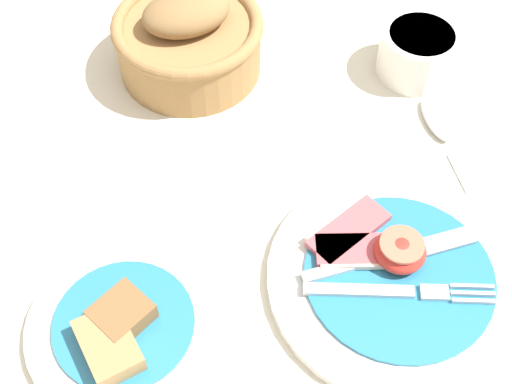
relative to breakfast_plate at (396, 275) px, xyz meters
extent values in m
plane|color=beige|center=(-0.08, 0.01, -0.01)|extent=(3.00, 3.00, 0.00)
cylinder|color=silver|center=(0.00, 0.00, 0.00)|extent=(0.26, 0.26, 0.01)
cylinder|color=teal|center=(0.00, 0.00, 0.00)|extent=(0.19, 0.19, 0.00)
cube|color=#BC5156|center=(-0.04, 0.02, 0.01)|extent=(0.09, 0.04, 0.01)
cube|color=beige|center=(-0.04, 0.01, 0.01)|extent=(0.08, 0.02, 0.01)
cube|color=#BC5156|center=(-0.04, 0.05, 0.01)|extent=(0.09, 0.08, 0.01)
cube|color=beige|center=(-0.05, 0.06, 0.01)|extent=(0.07, 0.06, 0.01)
ellipsoid|color=red|center=(0.00, 0.02, 0.02)|extent=(0.05, 0.05, 0.03)
cylinder|color=#DB664C|center=(0.00, 0.02, 0.03)|extent=(0.04, 0.04, 0.00)
cube|color=silver|center=(-0.04, -0.02, 0.01)|extent=(0.11, 0.02, 0.00)
cube|color=silver|center=(0.03, -0.03, 0.01)|extent=(0.03, 0.02, 0.00)
cube|color=silver|center=(0.07, -0.04, 0.01)|extent=(0.04, 0.01, 0.00)
cube|color=silver|center=(0.07, -0.03, 0.01)|extent=(0.04, 0.01, 0.00)
cube|color=silver|center=(0.07, -0.02, 0.01)|extent=(0.04, 0.01, 0.00)
cube|color=silver|center=(-0.04, 0.01, 0.01)|extent=(0.11, 0.04, 0.00)
cube|color=#9EA0A5|center=(0.05, 0.03, 0.01)|extent=(0.08, 0.04, 0.00)
cylinder|color=silver|center=(-0.27, -0.04, 0.00)|extent=(0.19, 0.19, 0.01)
cylinder|color=teal|center=(-0.27, -0.04, 0.00)|extent=(0.14, 0.14, 0.00)
cube|color=brown|center=(-0.27, -0.03, 0.02)|extent=(0.07, 0.07, 0.02)
cube|color=#9E7A4C|center=(-0.28, -0.06, 0.02)|extent=(0.07, 0.08, 0.02)
cylinder|color=white|center=(0.08, 0.29, 0.02)|extent=(0.10, 0.10, 0.06)
cylinder|color=white|center=(0.08, 0.29, 0.05)|extent=(0.08, 0.08, 0.01)
cylinder|color=olive|center=(-0.20, 0.32, 0.02)|extent=(0.17, 0.17, 0.07)
torus|color=olive|center=(-0.20, 0.32, 0.06)|extent=(0.18, 0.18, 0.02)
ellipsoid|color=olive|center=(-0.20, 0.32, 0.08)|extent=(0.12, 0.10, 0.04)
cube|color=silver|center=(0.10, 0.10, -0.01)|extent=(0.03, 0.11, 0.01)
ellipsoid|color=silver|center=(0.09, 0.21, 0.00)|extent=(0.04, 0.07, 0.01)
camera|label=1|loc=(-0.16, -0.34, 0.62)|focal=50.00mm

